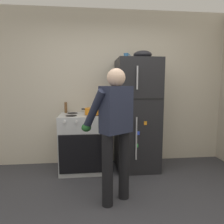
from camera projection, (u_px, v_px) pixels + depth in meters
kitchen_wall_back at (107, 88)px, 3.71m from camera, size 6.00×0.10×2.70m
refrigerator at (137, 115)px, 3.44m from camera, size 0.68×0.72×1.83m
stove_range at (84, 142)px, 3.40m from camera, size 0.76×0.67×0.94m
person_cook at (114, 125)px, 2.41m from camera, size 0.63×0.66×1.60m
red_pot at (93, 111)px, 3.31m from camera, size 0.37×0.27×0.10m
coffee_mug at (126, 56)px, 3.34m from camera, size 0.11×0.08×0.10m
pepper_mill at (66, 107)px, 3.50m from camera, size 0.05×0.05×0.18m
mixing_bowl at (143, 55)px, 3.32m from camera, size 0.30×0.30×0.13m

